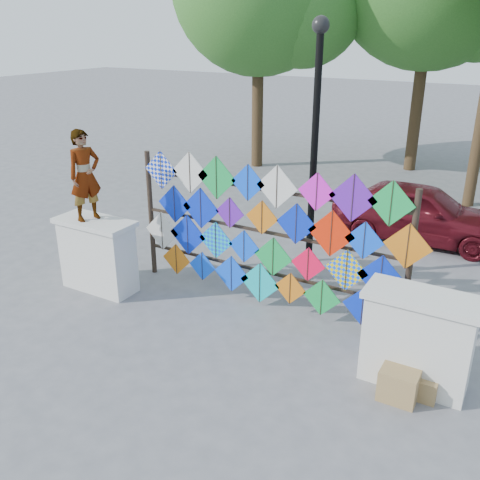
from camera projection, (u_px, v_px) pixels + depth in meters
The scene contains 9 objects.
ground at pixel (239, 322), 8.36m from camera, with size 80.00×80.00×0.00m, color gray.
parapet_left at pixel (98, 254), 9.20m from camera, with size 1.40×0.65×1.28m.
parapet_right at pixel (418, 339), 6.71m from camera, with size 1.40×0.65×1.28m.
kite_rack at pixel (266, 234), 8.45m from camera, with size 4.94×0.24×2.41m.
vendor_woman at pixel (85, 175), 8.73m from camera, with size 0.55×0.36×1.51m, color #99999E.
sedan at pixel (419, 212), 11.35m from camera, with size 1.48×3.67×1.25m, color #550E17.
lamppost at pixel (315, 131), 8.82m from camera, with size 0.28×0.28×4.46m.
cardboard_box_near at pixel (399, 384), 6.59m from camera, with size 0.46×0.41×0.41m, color #A37D4F.
cardboard_box_far at pixel (424, 386), 6.64m from camera, with size 0.34×0.32×0.29m, color #A37D4F.
Camera 1 is at (3.62, -6.31, 4.32)m, focal length 40.00 mm.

